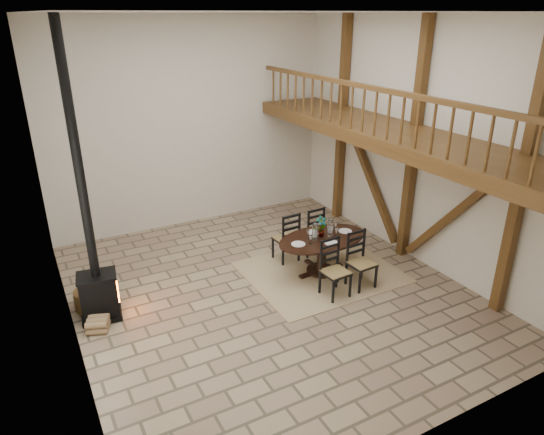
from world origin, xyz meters
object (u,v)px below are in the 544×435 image
dining_table (322,253)px  log_stack (98,324)px  wood_stove (94,261)px  log_basket (90,298)px

dining_table → log_stack: bearing=175.2°
wood_stove → log_stack: (-0.13, -0.37, -1.00)m
dining_table → wood_stove: wood_stove is taller
wood_stove → log_stack: wood_stove is taller
log_basket → dining_table: bearing=-11.5°
wood_stove → log_stack: size_ratio=10.90×
dining_table → wood_stove: 4.39m
log_basket → log_stack: bearing=-90.7°
log_basket → wood_stove: bearing=-73.4°
dining_table → log_stack: (-4.44, 0.13, -0.33)m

